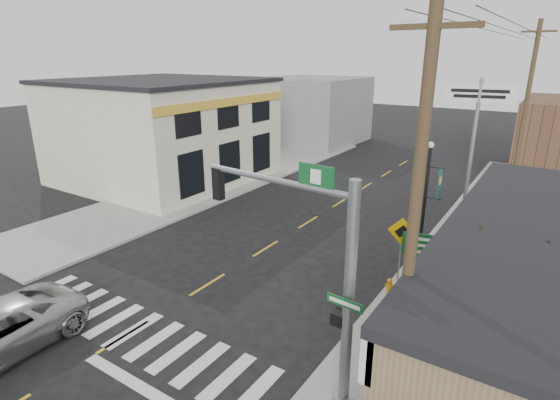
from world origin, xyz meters
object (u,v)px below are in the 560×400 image
Objects in this scene: dance_center_sign at (477,114)px; bare_tree at (513,244)px; guide_sign at (421,251)px; traffic_signal_pole at (322,269)px; utility_pole_far at (525,110)px; fire_hydrant at (389,286)px; utility_pole_near at (412,237)px; lamp_post at (427,193)px.

dance_center_sign is 1.50× the size of bare_tree.
guide_sign is at bearing -96.81° from dance_center_sign.
traffic_signal_pole is 0.59× the size of utility_pole_far.
guide_sign is at bearing 46.43° from fire_hydrant.
traffic_signal_pole is at bearing -99.87° from dance_center_sign.
fire_hydrant is 12.04m from dance_center_sign.
utility_pole_far reaches higher than bare_tree.
bare_tree is at bearing -84.42° from dance_center_sign.
fire_hydrant is at bearing 116.51° from utility_pole_near.
traffic_signal_pole is at bearing -171.91° from utility_pole_near.
bare_tree is 0.47× the size of utility_pole_far.
dance_center_sign is at bearing 79.84° from guide_sign.
utility_pole_far is (1.85, 4.74, -0.16)m from dance_center_sign.
lamp_post is (-0.11, 9.66, -0.69)m from traffic_signal_pole.
fire_hydrant is at bearing -71.19° from lamp_post.
utility_pole_near reaches higher than guide_sign.
lamp_post is (-0.75, 2.94, 1.35)m from guide_sign.
utility_pole_near is (2.02, 0.08, 1.26)m from traffic_signal_pole.
utility_pole_far reaches higher than fire_hydrant.
fire_hydrant is 7.70m from utility_pole_near.
dance_center_sign is 0.76× the size of utility_pole_near.
guide_sign is 3.32m from lamp_post.
utility_pole_far is (2.22, 11.83, 2.34)m from lamp_post.
utility_pole_far reaches higher than utility_pole_near.
guide_sign is at bearing 134.25° from bare_tree.
traffic_signal_pole is 2.38m from utility_pole_near.
lamp_post is at bearing 89.09° from fire_hydrant.
lamp_post is 0.53× the size of utility_pole_near.
utility_pole_near is (-1.65, -3.53, 1.07)m from bare_tree.
dance_center_sign is at bearing 101.81° from utility_pole_near.
dance_center_sign reaches higher than traffic_signal_pole.
dance_center_sign is at bearing -111.94° from utility_pole_far.
traffic_signal_pole is 1.26× the size of bare_tree.
traffic_signal_pole reaches higher than bare_tree.
traffic_signal_pole is 5.15m from bare_tree.
bare_tree is at bearing 49.23° from traffic_signal_pole.
bare_tree is 4.04m from utility_pole_near.
utility_pole_far reaches higher than lamp_post.
utility_pole_near is at bearing -57.75° from lamp_post.
traffic_signal_pole is at bearing -107.77° from guide_sign.
utility_pole_far is (2.28, 15.62, 4.97)m from fire_hydrant.
lamp_post is at bearing 92.01° from guide_sign.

